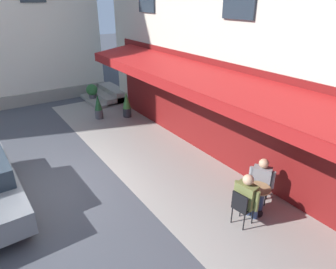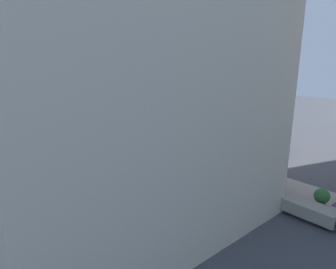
% 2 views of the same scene
% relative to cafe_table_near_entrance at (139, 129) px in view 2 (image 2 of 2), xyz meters
% --- Properties ---
extents(ground_plane, '(70.00, 70.00, 0.00)m').
position_rel_cafe_table_near_entrance_xyz_m(ground_plane, '(7.13, 2.63, -0.49)').
color(ground_plane, '#42444C').
extents(sidewalk_cafe_terrace, '(20.50, 3.20, 0.01)m').
position_rel_cafe_table_near_entrance_xyz_m(sidewalk_cafe_terrace, '(3.88, -0.77, -0.49)').
color(sidewalk_cafe_terrace, gray).
rests_on(sidewalk_cafe_terrace, ground_plane).
extents(cafe_building_facade, '(20.00, 10.70, 15.00)m').
position_rel_cafe_table_near_entrance_xyz_m(cafe_building_facade, '(3.14, -6.86, 7.00)').
color(cafe_building_facade, beige).
rests_on(cafe_building_facade, ground_plane).
extents(back_alley_steps, '(2.40, 1.75, 0.60)m').
position_rel_cafe_table_near_entrance_xyz_m(back_alley_steps, '(13.73, -1.96, -0.25)').
color(back_alley_steps, gray).
rests_on(back_alley_steps, ground_plane).
extents(cafe_table_near_entrance, '(0.60, 0.60, 0.75)m').
position_rel_cafe_table_near_entrance_xyz_m(cafe_table_near_entrance, '(0.00, 0.00, 0.00)').
color(cafe_table_near_entrance, black).
rests_on(cafe_table_near_entrance, ground_plane).
extents(cafe_chair_black_kerbside, '(0.56, 0.56, 0.91)m').
position_rel_cafe_table_near_entrance_xyz_m(cafe_chair_black_kerbside, '(0.49, 0.40, 0.06)').
color(cafe_chair_black_kerbside, black).
rests_on(cafe_chair_black_kerbside, ground_plane).
extents(cafe_chair_black_near_door, '(0.55, 0.55, 0.91)m').
position_rel_cafe_table_near_entrance_xyz_m(cafe_chair_black_near_door, '(-0.54, -0.33, 0.06)').
color(cafe_chair_black_near_door, black).
rests_on(cafe_chair_black_near_door, ground_plane).
extents(cafe_table_mid_terrace, '(0.60, 0.60, 0.75)m').
position_rel_cafe_table_near_entrance_xyz_m(cafe_table_mid_terrace, '(3.29, -1.27, 0.00)').
color(cafe_table_mid_terrace, black).
rests_on(cafe_table_mid_terrace, ground_plane).
extents(cafe_chair_black_corner_left, '(0.45, 0.45, 0.91)m').
position_rel_cafe_table_near_entrance_xyz_m(cafe_chair_black_corner_left, '(3.20, -0.64, 0.06)').
color(cafe_chair_black_corner_left, black).
rests_on(cafe_chair_black_corner_left, ground_plane).
extents(cafe_chair_black_facing_street, '(0.55, 0.55, 0.91)m').
position_rel_cafe_table_near_entrance_xyz_m(cafe_chair_black_facing_street, '(3.61, -1.81, 0.06)').
color(cafe_chair_black_facing_street, black).
rests_on(cafe_chair_black_facing_street, ground_plane).
extents(seated_patron_in_grey, '(0.60, 0.62, 1.28)m').
position_rel_cafe_table_near_entrance_xyz_m(seated_patron_in_grey, '(3.50, -1.63, 0.20)').
color(seated_patron_in_grey, navy).
rests_on(seated_patron_in_grey, ground_plane).
extents(seated_companion_in_olive, '(0.67, 0.58, 1.31)m').
position_rel_cafe_table_near_entrance_xyz_m(seated_companion_in_olive, '(3.23, -0.86, 0.21)').
color(seated_companion_in_olive, navy).
rests_on(seated_companion_in_olive, ground_plane).
extents(potted_plant_entrance_left, '(0.34, 0.34, 1.07)m').
position_rel_cafe_table_near_entrance_xyz_m(potted_plant_entrance_left, '(11.48, -0.54, 0.03)').
color(potted_plant_entrance_left, '#4C4C51').
rests_on(potted_plant_entrance_left, ground_plane).
extents(potted_plant_mid_terrace, '(0.57, 0.57, 0.86)m').
position_rel_cafe_table_near_entrance_xyz_m(potted_plant_mid_terrace, '(14.00, -1.22, 0.01)').
color(potted_plant_mid_terrace, '#4C4C51').
rests_on(potted_plant_mid_terrace, ground_plane).
extents(potted_plant_under_sign, '(0.37, 0.37, 1.16)m').
position_rel_cafe_table_near_entrance_xyz_m(potted_plant_under_sign, '(10.97, -1.66, 0.07)').
color(potted_plant_under_sign, '#2D2D33').
rests_on(potted_plant_under_sign, ground_plane).
extents(parked_car_grey, '(4.35, 1.93, 1.33)m').
position_rel_cafe_table_near_entrance_xyz_m(parked_car_grey, '(7.36, 4.33, 0.22)').
color(parked_car_grey, slate).
rests_on(parked_car_grey, ground_plane).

